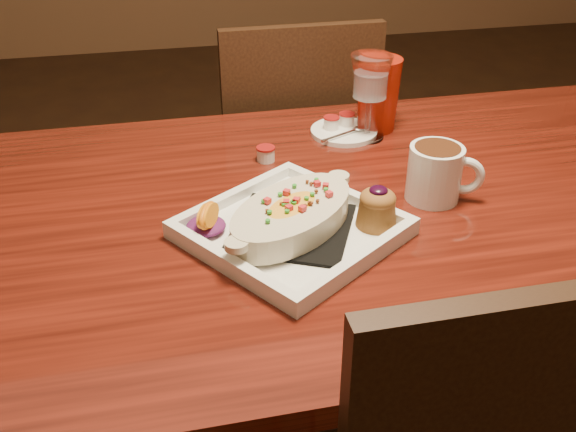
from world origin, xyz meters
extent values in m
cube|color=maroon|center=(0.00, 0.00, 0.73)|extent=(1.50, 0.90, 0.04)
cylinder|color=black|center=(-0.67, 0.37, 0.35)|extent=(0.07, 0.07, 0.71)
cylinder|color=black|center=(0.67, 0.37, 0.35)|extent=(0.07, 0.07, 0.71)
cube|color=black|center=(0.00, 0.70, 0.45)|extent=(0.42, 0.42, 0.04)
cylinder|color=black|center=(0.17, 0.87, 0.23)|extent=(0.04, 0.04, 0.45)
cylinder|color=black|center=(-0.17, 0.87, 0.23)|extent=(0.04, 0.04, 0.45)
cylinder|color=black|center=(0.17, 0.53, 0.23)|extent=(0.04, 0.04, 0.45)
cylinder|color=black|center=(-0.17, 0.53, 0.23)|extent=(0.04, 0.04, 0.45)
cube|color=black|center=(0.00, 0.51, 0.70)|extent=(0.40, 0.03, 0.46)
cube|color=white|center=(-0.16, -0.09, 0.76)|extent=(0.41, 0.41, 0.01)
cube|color=black|center=(-0.16, -0.09, 0.77)|extent=(0.25, 0.25, 0.01)
ellipsoid|color=#FFAC30|center=(-0.16, -0.09, 0.79)|extent=(0.24, 0.23, 0.04)
ellipsoid|color=#5F1552|center=(-0.30, -0.06, 0.77)|extent=(0.07, 0.07, 0.02)
cone|color=olive|center=(-0.02, -0.10, 0.79)|extent=(0.07, 0.07, 0.05)
ellipsoid|color=olive|center=(-0.02, -0.10, 0.81)|extent=(0.06, 0.06, 0.03)
ellipsoid|color=black|center=(-0.02, -0.10, 0.83)|extent=(0.03, 0.03, 0.01)
cylinder|color=white|center=(0.11, -0.02, 0.80)|extent=(0.10, 0.10, 0.10)
cylinder|color=#3A1D0F|center=(0.11, -0.02, 0.84)|extent=(0.08, 0.08, 0.02)
torus|color=white|center=(0.16, -0.04, 0.80)|extent=(0.07, 0.04, 0.07)
cylinder|color=silver|center=(0.08, 0.26, 0.75)|extent=(0.07, 0.07, 0.01)
cylinder|color=silver|center=(0.08, 0.26, 0.80)|extent=(0.01, 0.01, 0.08)
cone|color=silver|center=(0.08, 0.26, 0.88)|extent=(0.09, 0.09, 0.09)
cylinder|color=white|center=(0.04, 0.29, 0.76)|extent=(0.15, 0.15, 0.01)
cylinder|color=white|center=(0.01, 0.30, 0.77)|extent=(0.03, 0.03, 0.02)
cylinder|color=#AB1615|center=(0.01, 0.30, 0.79)|extent=(0.04, 0.04, 0.00)
cylinder|color=white|center=(0.05, 0.31, 0.77)|extent=(0.03, 0.03, 0.02)
cylinder|color=#AB1615|center=(0.05, 0.31, 0.79)|extent=(0.04, 0.04, 0.00)
cylinder|color=white|center=(-0.15, 0.19, 0.76)|extent=(0.04, 0.04, 0.03)
cylinder|color=#AB1615|center=(-0.15, 0.19, 0.78)|extent=(0.04, 0.04, 0.00)
cone|color=#A61B0B|center=(0.12, 0.30, 0.83)|extent=(0.10, 0.10, 0.16)
camera|label=1|loc=(-0.35, -0.95, 1.33)|focal=40.00mm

